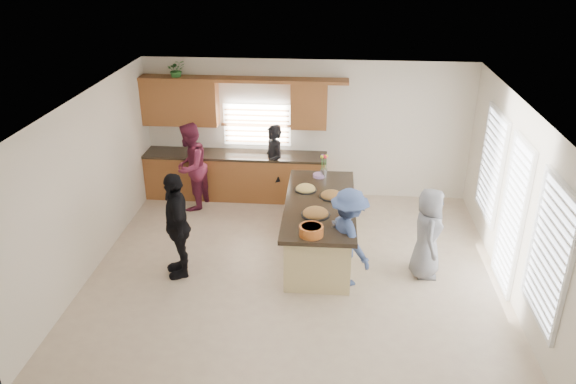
# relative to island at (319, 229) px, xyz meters

# --- Properties ---
(floor) EXTENTS (6.50, 6.50, 0.00)m
(floor) POSITION_rel_island_xyz_m (-0.36, -0.60, -0.45)
(floor) COLOR beige
(floor) RESTS_ON ground
(room_shell) EXTENTS (6.52, 6.02, 2.81)m
(room_shell) POSITION_rel_island_xyz_m (-0.36, -0.60, 1.45)
(room_shell) COLOR silver
(room_shell) RESTS_ON ground
(back_cabinetry) EXTENTS (4.08, 0.66, 2.46)m
(back_cabinetry) POSITION_rel_island_xyz_m (-1.83, 2.14, 0.46)
(back_cabinetry) COLOR #96542B
(back_cabinetry) RESTS_ON ground
(right_wall_glazing) EXTENTS (0.06, 4.00, 2.25)m
(right_wall_glazing) POSITION_rel_island_xyz_m (2.86, -0.73, 0.89)
(right_wall_glazing) COLOR white
(right_wall_glazing) RESTS_ON ground
(island) EXTENTS (1.17, 2.71, 0.95)m
(island) POSITION_rel_island_xyz_m (0.00, 0.00, 0.00)
(island) COLOR #D0BE81
(island) RESTS_ON ground
(platter_front) EXTENTS (0.45, 0.45, 0.18)m
(platter_front) POSITION_rel_island_xyz_m (-0.05, -0.48, 0.53)
(platter_front) COLOR black
(platter_front) RESTS_ON island
(platter_mid) EXTENTS (0.41, 0.41, 0.16)m
(platter_mid) POSITION_rel_island_xyz_m (0.18, 0.21, 0.52)
(platter_mid) COLOR black
(platter_mid) RESTS_ON island
(platter_back) EXTENTS (0.38, 0.38, 0.15)m
(platter_back) POSITION_rel_island_xyz_m (-0.26, 0.44, 0.52)
(platter_back) COLOR black
(platter_back) RESTS_ON island
(salad_bowl) EXTENTS (0.36, 0.36, 0.15)m
(salad_bowl) POSITION_rel_island_xyz_m (-0.09, -1.13, 0.58)
(salad_bowl) COLOR #BD5D22
(salad_bowl) RESTS_ON island
(clear_cup) EXTENTS (0.08, 0.08, 0.10)m
(clear_cup) POSITION_rel_island_xyz_m (0.24, -0.85, 0.55)
(clear_cup) COLOR white
(clear_cup) RESTS_ON island
(plate_stack) EXTENTS (0.23, 0.23, 0.05)m
(plate_stack) POSITION_rel_island_xyz_m (-0.05, 1.06, 0.52)
(plate_stack) COLOR #B88AC9
(plate_stack) RESTS_ON island
(flower_vase) EXTENTS (0.14, 0.14, 0.43)m
(flower_vase) POSITION_rel_island_xyz_m (0.03, 1.05, 0.72)
(flower_vase) COLOR silver
(flower_vase) RESTS_ON island
(potted_plant) EXTENTS (0.43, 0.41, 0.38)m
(potted_plant) POSITION_rel_island_xyz_m (-2.88, 2.22, 2.14)
(potted_plant) COLOR #347D32
(potted_plant) RESTS_ON back_cabinetry
(woman_left_back) EXTENTS (0.64, 0.70, 1.60)m
(woman_left_back) POSITION_rel_island_xyz_m (-0.99, 1.99, 0.35)
(woman_left_back) COLOR black
(woman_left_back) RESTS_ON ground
(woman_left_mid) EXTENTS (0.80, 0.95, 1.73)m
(woman_left_mid) POSITION_rel_island_xyz_m (-2.56, 1.53, 0.41)
(woman_left_mid) COLOR maroon
(woman_left_mid) RESTS_ON ground
(woman_left_front) EXTENTS (0.77, 1.10, 1.74)m
(woman_left_front) POSITION_rel_island_xyz_m (-2.19, -0.83, 0.42)
(woman_left_front) COLOR black
(woman_left_front) RESTS_ON ground
(woman_right_back) EXTENTS (1.02, 1.18, 1.58)m
(woman_right_back) POSITION_rel_island_xyz_m (0.46, -0.87, 0.34)
(woman_right_back) COLOR #3D5185
(woman_right_back) RESTS_ON ground
(woman_right_front) EXTENTS (0.50, 0.74, 1.49)m
(woman_right_front) POSITION_rel_island_xyz_m (1.70, -0.54, 0.29)
(woman_right_front) COLOR slate
(woman_right_front) RESTS_ON ground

